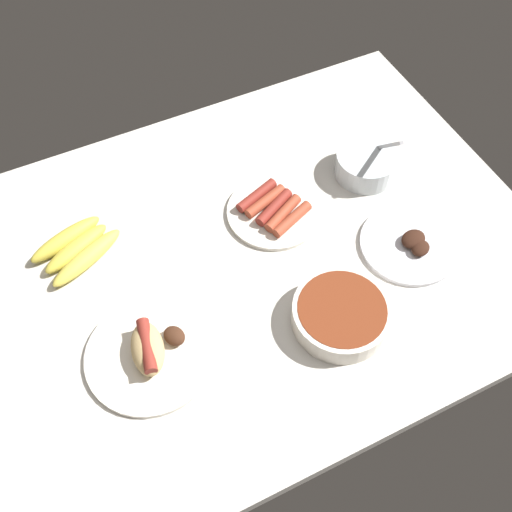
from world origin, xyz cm
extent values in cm
cube|color=silver|center=(0.00, 0.00, -1.50)|extent=(120.00, 90.00, 3.00)
cylinder|color=white|center=(9.27, 7.33, 0.50)|extent=(20.47, 20.47, 1.00)
cylinder|color=#AD472D|center=(11.21, 2.73, 2.13)|extent=(10.60, 6.02, 2.27)
cylinder|color=#AD472D|center=(10.24, 5.03, 2.13)|extent=(10.38, 6.83, 2.27)
cylinder|color=maroon|center=(9.27, 7.33, 2.13)|extent=(10.39, 6.81, 2.27)
cylinder|color=#AD472D|center=(8.31, 9.62, 2.13)|extent=(10.68, 5.52, 2.27)
cylinder|color=maroon|center=(7.34, 11.92, 2.13)|extent=(10.66, 5.68, 2.27)
cylinder|color=white|center=(8.68, -21.86, 2.33)|extent=(18.77, 18.77, 4.66)
cylinder|color=maroon|center=(8.68, -21.86, 4.26)|extent=(16.89, 16.89, 1.00)
cylinder|color=white|center=(-26.82, -12.95, 0.50)|extent=(24.09, 24.09, 1.00)
ellipsoid|color=tan|center=(-26.82, -12.95, 3.20)|extent=(8.05, 12.00, 4.40)
cylinder|color=maroon|center=(-26.82, -12.95, 4.41)|extent=(4.41, 10.75, 2.40)
ellipsoid|color=#472819|center=(-21.45, -12.24, 2.40)|extent=(5.03, 5.46, 2.80)
cylinder|color=silver|center=(33.28, 8.94, 2.78)|extent=(13.89, 13.89, 5.57)
cylinder|color=beige|center=(33.28, 8.94, 3.90)|extent=(12.22, 12.22, 2.50)
cube|color=#B7B7BC|center=(36.40, 7.20, 8.70)|extent=(2.82, 11.19, 12.49)
ellipsoid|color=gold|center=(-33.33, 18.84, 1.83)|extent=(16.98, 8.60, 3.66)
ellipsoid|color=gold|center=(-32.03, 15.70, 1.66)|extent=(16.02, 9.91, 3.32)
ellipsoid|color=#E5D14C|center=(-30.73, 12.55, 1.67)|extent=(17.83, 11.07, 3.35)
cylinder|color=white|center=(30.75, -12.79, 0.50)|extent=(20.62, 20.62, 1.00)
ellipsoid|color=#381E14|center=(31.37, -15.38, 2.02)|extent=(5.34, 4.88, 2.04)
ellipsoid|color=#381E14|center=(31.31, -12.87, 2.16)|extent=(6.17, 5.32, 2.32)
camera|label=1|loc=(-31.13, -66.80, 104.96)|focal=43.41mm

